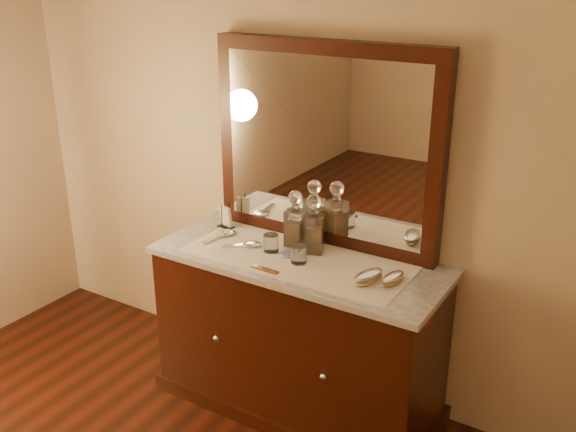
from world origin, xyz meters
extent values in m
plane|color=tan|center=(0.00, 2.25, 1.40)|extent=(4.50, 4.50, 0.00)
cube|color=black|center=(0.00, 1.96, 0.41)|extent=(1.40, 0.55, 0.82)
cube|color=black|center=(0.00, 1.96, 0.04)|extent=(1.46, 0.59, 0.08)
sphere|color=silver|center=(-0.30, 1.67, 0.45)|extent=(0.04, 0.04, 0.04)
sphere|color=silver|center=(0.30, 1.67, 0.45)|extent=(0.04, 0.04, 0.04)
cube|color=white|center=(0.00, 1.96, 0.83)|extent=(1.44, 0.59, 0.03)
cube|color=black|center=(0.00, 2.20, 1.35)|extent=(1.20, 0.08, 1.00)
cube|color=white|center=(0.00, 2.17, 1.35)|extent=(1.06, 0.01, 0.86)
cube|color=white|center=(0.00, 1.94, 0.85)|extent=(1.10, 0.45, 0.00)
cylinder|color=silver|center=(-0.06, 1.94, 0.86)|extent=(0.09, 0.09, 0.01)
cube|color=brown|center=(-0.06, 1.75, 0.86)|extent=(0.15, 0.04, 0.01)
cube|color=black|center=(-0.53, 2.08, 0.85)|extent=(0.10, 0.08, 0.01)
cylinder|color=black|center=(-0.53, 2.05, 0.92)|extent=(0.01, 0.01, 0.14)
cylinder|color=black|center=(-0.52, 2.11, 0.92)|extent=(0.01, 0.01, 0.14)
cube|color=white|center=(-0.53, 2.08, 0.91)|extent=(0.08, 0.05, 0.11)
cube|color=#945C15|center=(-0.09, 2.06, 0.92)|extent=(0.08, 0.08, 0.13)
cube|color=white|center=(-0.09, 2.06, 0.95)|extent=(0.10, 0.10, 0.19)
cylinder|color=white|center=(-0.09, 2.06, 1.06)|extent=(0.04, 0.04, 0.03)
sphere|color=white|center=(-0.09, 2.06, 1.11)|extent=(0.08, 0.08, 0.07)
cube|color=#945C15|center=(0.03, 2.04, 0.92)|extent=(0.10, 0.10, 0.13)
cube|color=white|center=(0.03, 2.04, 0.95)|extent=(0.12, 0.12, 0.19)
cylinder|color=white|center=(0.03, 2.04, 1.06)|extent=(0.05, 0.05, 0.03)
sphere|color=white|center=(0.03, 2.04, 1.12)|extent=(0.10, 0.10, 0.07)
ellipsoid|color=#99865E|center=(0.39, 1.90, 0.87)|extent=(0.11, 0.19, 0.03)
ellipsoid|color=silver|center=(0.39, 1.90, 0.89)|extent=(0.11, 0.19, 0.03)
ellipsoid|color=#99865E|center=(0.49, 1.94, 0.87)|extent=(0.08, 0.15, 0.02)
ellipsoid|color=silver|center=(0.49, 1.94, 0.88)|extent=(0.08, 0.15, 0.02)
ellipsoid|color=silver|center=(-0.46, 1.99, 0.86)|extent=(0.10, 0.12, 0.02)
cube|color=silver|center=(-0.48, 1.90, 0.86)|extent=(0.04, 0.14, 0.01)
ellipsoid|color=silver|center=(-0.27, 1.94, 0.86)|extent=(0.12, 0.12, 0.02)
cube|color=silver|center=(-0.34, 1.89, 0.86)|extent=(0.11, 0.10, 0.01)
cylinder|color=white|center=(0.03, 1.90, 0.90)|extent=(0.08, 0.08, 0.09)
cylinder|color=white|center=(-0.15, 1.94, 0.90)|extent=(0.08, 0.08, 0.09)
camera|label=1|loc=(1.42, -0.46, 2.17)|focal=39.96mm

